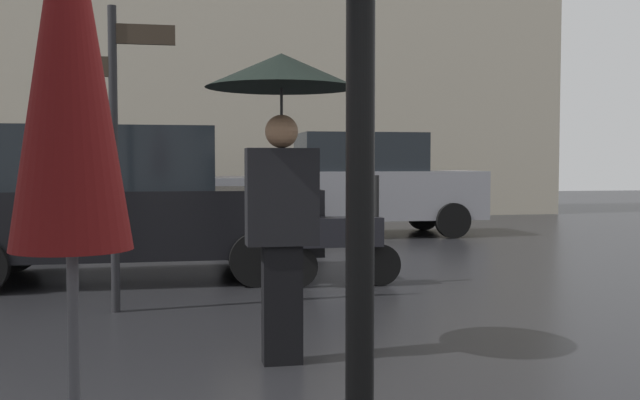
# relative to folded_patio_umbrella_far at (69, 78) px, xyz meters

# --- Properties ---
(folded_patio_umbrella_far) EXTENTS (0.38, 0.38, 2.31)m
(folded_patio_umbrella_far) POSITION_rel_folded_patio_umbrella_far_xyz_m (0.00, 0.00, 0.00)
(folded_patio_umbrella_far) COLOR black
(folded_patio_umbrella_far) RESTS_ON ground
(pedestrian_with_umbrella) EXTENTS (1.03, 1.03, 2.11)m
(pedestrian_with_umbrella) POSITION_rel_folded_patio_umbrella_far_xyz_m (1.01, 2.58, 0.02)
(pedestrian_with_umbrella) COLOR black
(pedestrian_with_umbrella) RESTS_ON ground
(parked_scooter) EXTENTS (1.41, 0.32, 1.23)m
(parked_scooter) POSITION_rel_folded_patio_umbrella_far_xyz_m (2.02, 5.55, -1.08)
(parked_scooter) COLOR black
(parked_scooter) RESTS_ON ground
(parked_car_left) EXTENTS (4.51, 1.94, 1.94)m
(parked_car_left) POSITION_rel_folded_patio_umbrella_far_xyz_m (-0.29, 10.27, -0.66)
(parked_car_left) COLOR gray
(parked_car_left) RESTS_ON ground
(parked_car_right) EXTENTS (4.43, 1.90, 1.78)m
(parked_car_right) POSITION_rel_folded_patio_umbrella_far_xyz_m (-0.34, 6.59, -0.73)
(parked_car_right) COLOR black
(parked_car_right) RESTS_ON ground
(parked_car_distant) EXTENTS (4.13, 1.82, 1.92)m
(parked_car_distant) POSITION_rel_folded_patio_umbrella_far_xyz_m (3.83, 11.09, -0.66)
(parked_car_distant) COLOR gray
(parked_car_distant) RESTS_ON ground
(street_signpost) EXTENTS (1.08, 0.08, 2.79)m
(street_signpost) POSITION_rel_folded_patio_umbrella_far_xyz_m (-0.24, 4.59, 0.07)
(street_signpost) COLOR black
(street_signpost) RESTS_ON ground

